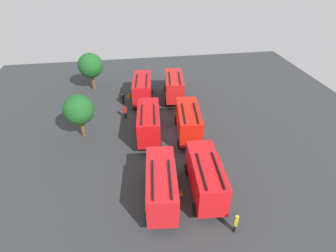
{
  "coord_description": "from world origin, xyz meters",
  "views": [
    {
      "loc": [
        -25.78,
        4.02,
        18.87
      ],
      "look_at": [
        0.0,
        0.0,
        1.4
      ],
      "focal_mm": 28.4,
      "sensor_mm": 36.0,
      "label": 1
    }
  ],
  "objects_px": {
    "fire_truck_1": "(188,120)",
    "fire_truck_3": "(161,184)",
    "fire_truck_2": "(174,85)",
    "fire_truck_4": "(149,121)",
    "tree_1": "(90,66)",
    "traffic_cone_2": "(129,95)",
    "fire_truck_0": "(206,175)",
    "firefighter_0": "(236,223)",
    "firefighter_2": "(123,98)",
    "firefighter_1": "(125,112)",
    "traffic_cone_1": "(163,155)",
    "traffic_cone_0": "(181,192)",
    "fire_truck_5": "(142,88)",
    "tree_0": "(79,110)"
  },
  "relations": [
    {
      "from": "fire_truck_0",
      "to": "firefighter_1",
      "type": "relative_size",
      "value": 4.24
    },
    {
      "from": "firefighter_1",
      "to": "traffic_cone_1",
      "type": "bearing_deg",
      "value": -172.25
    },
    {
      "from": "firefighter_2",
      "to": "fire_truck_4",
      "type": "bearing_deg",
      "value": 140.59
    },
    {
      "from": "fire_truck_4",
      "to": "traffic_cone_2",
      "type": "bearing_deg",
      "value": 16.11
    },
    {
      "from": "tree_1",
      "to": "traffic_cone_2",
      "type": "bearing_deg",
      "value": -123.31
    },
    {
      "from": "firefighter_1",
      "to": "firefighter_2",
      "type": "distance_m",
      "value": 4.03
    },
    {
      "from": "tree_1",
      "to": "traffic_cone_1",
      "type": "distance_m",
      "value": 20.73
    },
    {
      "from": "fire_truck_2",
      "to": "firefighter_0",
      "type": "bearing_deg",
      "value": -170.85
    },
    {
      "from": "fire_truck_1",
      "to": "tree_1",
      "type": "relative_size",
      "value": 1.27
    },
    {
      "from": "fire_truck_2",
      "to": "firefighter_0",
      "type": "distance_m",
      "value": 23.15
    },
    {
      "from": "fire_truck_4",
      "to": "firefighter_1",
      "type": "distance_m",
      "value": 5.59
    },
    {
      "from": "fire_truck_0",
      "to": "tree_0",
      "type": "distance_m",
      "value": 16.21
    },
    {
      "from": "traffic_cone_1",
      "to": "traffic_cone_2",
      "type": "xyz_separation_m",
      "value": [
        14.92,
        3.18,
        0.0
      ]
    },
    {
      "from": "fire_truck_0",
      "to": "firefighter_1",
      "type": "bearing_deg",
      "value": 29.48
    },
    {
      "from": "firefighter_2",
      "to": "firefighter_0",
      "type": "bearing_deg",
      "value": 142.3
    },
    {
      "from": "firefighter_2",
      "to": "tree_0",
      "type": "xyz_separation_m",
      "value": [
        -7.44,
        4.8,
        2.74
      ]
    },
    {
      "from": "tree_0",
      "to": "traffic_cone_1",
      "type": "height_order",
      "value": "tree_0"
    },
    {
      "from": "tree_0",
      "to": "firefighter_1",
      "type": "bearing_deg",
      "value": -55.73
    },
    {
      "from": "fire_truck_0",
      "to": "firefighter_2",
      "type": "distance_m",
      "value": 19.7
    },
    {
      "from": "fire_truck_3",
      "to": "fire_truck_4",
      "type": "xyz_separation_m",
      "value": [
        9.95,
        0.13,
        0.0
      ]
    },
    {
      "from": "fire_truck_3",
      "to": "traffic_cone_2",
      "type": "distance_m",
      "value": 20.9
    },
    {
      "from": "fire_truck_5",
      "to": "traffic_cone_0",
      "type": "relative_size",
      "value": 11.46
    },
    {
      "from": "fire_truck_5",
      "to": "traffic_cone_1",
      "type": "distance_m",
      "value": 13.45
    },
    {
      "from": "fire_truck_1",
      "to": "fire_truck_3",
      "type": "xyz_separation_m",
      "value": [
        -9.49,
        4.47,
        0.0
      ]
    },
    {
      "from": "fire_truck_2",
      "to": "fire_truck_4",
      "type": "xyz_separation_m",
      "value": [
        -9.21,
        4.61,
        0.0
      ]
    },
    {
      "from": "fire_truck_0",
      "to": "firefighter_0",
      "type": "distance_m",
      "value": 4.66
    },
    {
      "from": "firefighter_2",
      "to": "traffic_cone_1",
      "type": "relative_size",
      "value": 2.23
    },
    {
      "from": "tree_1",
      "to": "fire_truck_1",
      "type": "bearing_deg",
      "value": -140.68
    },
    {
      "from": "fire_truck_0",
      "to": "fire_truck_3",
      "type": "height_order",
      "value": "same"
    },
    {
      "from": "fire_truck_5",
      "to": "traffic_cone_1",
      "type": "relative_size",
      "value": 10.06
    },
    {
      "from": "firefighter_0",
      "to": "fire_truck_2",
      "type": "bearing_deg",
      "value": 117.37
    },
    {
      "from": "firefighter_0",
      "to": "tree_1",
      "type": "relative_size",
      "value": 0.3
    },
    {
      "from": "fire_truck_2",
      "to": "traffic_cone_1",
      "type": "bearing_deg",
      "value": 172.3
    },
    {
      "from": "fire_truck_5",
      "to": "fire_truck_1",
      "type": "bearing_deg",
      "value": -147.9
    },
    {
      "from": "fire_truck_1",
      "to": "firefighter_1",
      "type": "bearing_deg",
      "value": 61.52
    },
    {
      "from": "fire_truck_0",
      "to": "traffic_cone_0",
      "type": "xyz_separation_m",
      "value": [
        0.07,
        2.15,
        -1.83
      ]
    },
    {
      "from": "tree_0",
      "to": "traffic_cone_2",
      "type": "xyz_separation_m",
      "value": [
        9.47,
        -5.71,
        -3.28
      ]
    },
    {
      "from": "firefighter_1",
      "to": "tree_0",
      "type": "xyz_separation_m",
      "value": [
        -3.42,
        5.03,
        2.68
      ]
    },
    {
      "from": "firefighter_0",
      "to": "tree_1",
      "type": "height_order",
      "value": "tree_1"
    },
    {
      "from": "fire_truck_3",
      "to": "firefighter_0",
      "type": "height_order",
      "value": "fire_truck_3"
    },
    {
      "from": "fire_truck_1",
      "to": "traffic_cone_2",
      "type": "height_order",
      "value": "fire_truck_1"
    },
    {
      "from": "traffic_cone_0",
      "to": "traffic_cone_1",
      "type": "height_order",
      "value": "traffic_cone_1"
    },
    {
      "from": "traffic_cone_1",
      "to": "firefighter_0",
      "type": "bearing_deg",
      "value": -155.78
    },
    {
      "from": "traffic_cone_0",
      "to": "firefighter_0",
      "type": "bearing_deg",
      "value": -141.32
    },
    {
      "from": "tree_1",
      "to": "fire_truck_4",
      "type": "bearing_deg",
      "value": -152.31
    },
    {
      "from": "tree_0",
      "to": "tree_1",
      "type": "bearing_deg",
      "value": -1.08
    },
    {
      "from": "fire_truck_3",
      "to": "tree_1",
      "type": "height_order",
      "value": "tree_1"
    },
    {
      "from": "fire_truck_1",
      "to": "tree_1",
      "type": "height_order",
      "value": "tree_1"
    },
    {
      "from": "fire_truck_2",
      "to": "fire_truck_4",
      "type": "height_order",
      "value": "same"
    },
    {
      "from": "fire_truck_1",
      "to": "firefighter_2",
      "type": "distance_m",
      "value": 11.99
    }
  ]
}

